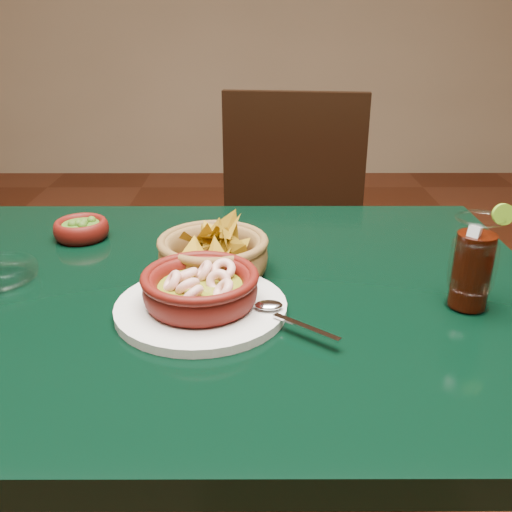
{
  "coord_description": "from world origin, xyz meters",
  "views": [
    {
      "loc": [
        0.14,
        -0.8,
        1.14
      ],
      "look_at": [
        0.14,
        -0.02,
        0.81
      ],
      "focal_mm": 40.0,
      "sensor_mm": 36.0,
      "label": 1
    }
  ],
  "objects_px": {
    "shrimp_plate": "(201,293)",
    "chip_basket": "(213,254)",
    "dining_chair": "(289,249)",
    "dining_table": "(170,341)",
    "cola_drink": "(473,264)"
  },
  "relations": [
    {
      "from": "shrimp_plate",
      "to": "chip_basket",
      "type": "distance_m",
      "value": 0.13
    },
    {
      "from": "dining_chair",
      "to": "shrimp_plate",
      "type": "bearing_deg",
      "value": -102.46
    },
    {
      "from": "dining_table",
      "to": "chip_basket",
      "type": "xyz_separation_m",
      "value": [
        0.07,
        0.05,
        0.13
      ]
    },
    {
      "from": "dining_chair",
      "to": "shrimp_plate",
      "type": "height_order",
      "value": "dining_chair"
    },
    {
      "from": "dining_table",
      "to": "chip_basket",
      "type": "bearing_deg",
      "value": 35.69
    },
    {
      "from": "dining_table",
      "to": "shrimp_plate",
      "type": "xyz_separation_m",
      "value": [
        0.06,
        -0.08,
        0.13
      ]
    },
    {
      "from": "chip_basket",
      "to": "cola_drink",
      "type": "distance_m",
      "value": 0.39
    },
    {
      "from": "cola_drink",
      "to": "dining_table",
      "type": "bearing_deg",
      "value": 171.44
    },
    {
      "from": "dining_chair",
      "to": "cola_drink",
      "type": "distance_m",
      "value": 0.86
    },
    {
      "from": "shrimp_plate",
      "to": "cola_drink",
      "type": "relative_size",
      "value": 1.97
    },
    {
      "from": "chip_basket",
      "to": "cola_drink",
      "type": "height_order",
      "value": "cola_drink"
    },
    {
      "from": "chip_basket",
      "to": "dining_chair",
      "type": "bearing_deg",
      "value": 75.86
    },
    {
      "from": "shrimp_plate",
      "to": "chip_basket",
      "type": "height_order",
      "value": "chip_basket"
    },
    {
      "from": "dining_chair",
      "to": "chip_basket",
      "type": "relative_size",
      "value": 4.45
    },
    {
      "from": "shrimp_plate",
      "to": "dining_chair",
      "type": "bearing_deg",
      "value": 77.54
    }
  ]
}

